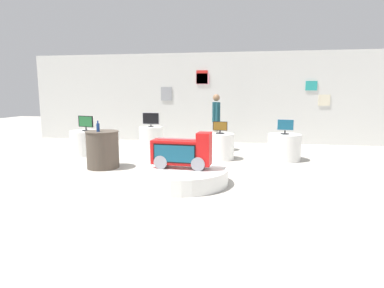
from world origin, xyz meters
name	(u,v)px	position (x,y,z in m)	size (l,w,h in m)	color
ground_plane	(181,178)	(0.00, 0.00, 0.00)	(30.00, 30.00, 0.00)	#B2ADA3
back_wall_display	(210,98)	(0.00, 4.93, 1.52)	(12.81, 0.13, 3.03)	silver
main_display_pedestal	(181,176)	(0.08, -0.36, 0.15)	(1.77, 1.77, 0.29)	white
novelty_firetruck_tv	(182,153)	(0.10, -0.37, 0.58)	(1.13, 0.45, 0.69)	gray
display_pedestal_left_rear	(220,146)	(0.61, 2.01, 0.33)	(0.72, 0.72, 0.66)	white
tv_on_left_rear	(220,127)	(0.61, 2.01, 0.82)	(0.37, 0.22, 0.31)	black
display_pedestal_center_rear	(151,138)	(-1.61, 3.32, 0.33)	(0.73, 0.73, 0.66)	white
tv_on_center_rear	(151,119)	(-1.61, 3.32, 0.91)	(0.55, 0.16, 0.44)	black
display_pedestal_right_rear	(87,143)	(-3.07, 2.02, 0.33)	(0.88, 0.88, 0.66)	white
tv_on_right_rear	(86,123)	(-3.07, 2.02, 0.89)	(0.49, 0.22, 0.41)	black
display_pedestal_far_right	(284,147)	(2.23, 2.18, 0.33)	(0.82, 0.82, 0.66)	white
tv_on_far_right	(285,126)	(2.24, 2.17, 0.87)	(0.42, 0.20, 0.38)	black
side_table_round	(103,149)	(-1.93, 0.59, 0.43)	(0.75, 0.75, 0.84)	#4C4238
bottle_on_side_table	(98,127)	(-1.97, 0.47, 0.94)	(0.07, 0.07, 0.24)	navy
shopper_browsing_near_truck	(216,118)	(0.39, 3.24, 0.97)	(0.27, 0.55, 1.66)	gray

